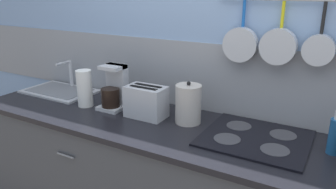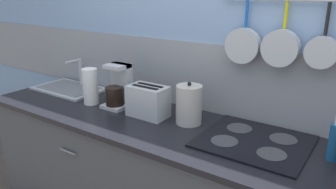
# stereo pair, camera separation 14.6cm
# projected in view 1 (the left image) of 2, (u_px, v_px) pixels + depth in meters

# --- Properties ---
(wall_back) EXTENTS (7.20, 0.15, 2.60)m
(wall_back) POSITION_uv_depth(u_px,v_px,m) (239.00, 61.00, 2.03)
(wall_back) COLOR #84A3CC
(wall_back) RESTS_ON ground_plane
(countertop) EXTENTS (3.34, 0.68, 0.03)m
(countertop) POSITION_uv_depth(u_px,v_px,m) (213.00, 138.00, 1.84)
(countertop) COLOR black
(countertop) RESTS_ON cabinet_base
(sink_basin) EXTENTS (0.56, 0.35, 0.23)m
(sink_basin) POSITION_uv_depth(u_px,v_px,m) (60.00, 90.00, 2.58)
(sink_basin) COLOR #B7BABF
(sink_basin) RESTS_ON countertop
(paper_towel_roll) EXTENTS (0.11, 0.11, 0.25)m
(paper_towel_roll) POSITION_uv_depth(u_px,v_px,m) (85.00, 88.00, 2.25)
(paper_towel_roll) COLOR white
(paper_towel_roll) RESTS_ON countertop
(coffee_maker) EXTENTS (0.17, 0.18, 0.30)m
(coffee_maker) POSITION_uv_depth(u_px,v_px,m) (114.00, 91.00, 2.21)
(coffee_maker) COLOR #B7BABF
(coffee_maker) RESTS_ON countertop
(toaster) EXTENTS (0.27, 0.15, 0.20)m
(toaster) POSITION_uv_depth(u_px,v_px,m) (146.00, 102.00, 2.06)
(toaster) COLOR #B7BABF
(toaster) RESTS_ON countertop
(kettle) EXTENTS (0.16, 0.16, 0.26)m
(kettle) POSITION_uv_depth(u_px,v_px,m) (188.00, 104.00, 1.97)
(kettle) COLOR beige
(kettle) RESTS_ON countertop
(cooktop) EXTENTS (0.56, 0.50, 0.01)m
(cooktop) POSITION_uv_depth(u_px,v_px,m) (255.00, 138.00, 1.78)
(cooktop) COLOR black
(cooktop) RESTS_ON countertop
(bottle_cooking_wine) EXTENTS (0.06, 0.06, 0.22)m
(bottle_cooking_wine) POSITION_uv_depth(u_px,v_px,m) (335.00, 135.00, 1.60)
(bottle_cooking_wine) COLOR navy
(bottle_cooking_wine) RESTS_ON countertop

